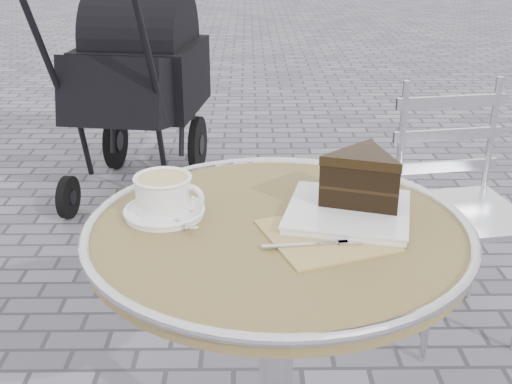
{
  "coord_description": "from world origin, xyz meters",
  "views": [
    {
      "loc": [
        -0.05,
        -1.06,
        1.25
      ],
      "look_at": [
        -0.04,
        0.05,
        0.78
      ],
      "focal_mm": 45.0,
      "sensor_mm": 36.0,
      "label": 1
    }
  ],
  "objects_px": {
    "cappuccino_set": "(165,198)",
    "bistro_chair": "(452,179)",
    "cake_plate_set": "(358,186)",
    "cafe_table": "(277,302)",
    "baby_stroller": "(137,90)"
  },
  "relations": [
    {
      "from": "cappuccino_set",
      "to": "bistro_chair",
      "type": "bearing_deg",
      "value": 61.03
    },
    {
      "from": "cake_plate_set",
      "to": "cappuccino_set",
      "type": "bearing_deg",
      "value": -165.44
    },
    {
      "from": "bistro_chair",
      "to": "cafe_table",
      "type": "bearing_deg",
      "value": -135.47
    },
    {
      "from": "cafe_table",
      "to": "cappuccino_set",
      "type": "xyz_separation_m",
      "value": [
        -0.21,
        0.05,
        0.2
      ]
    },
    {
      "from": "cafe_table",
      "to": "cake_plate_set",
      "type": "relative_size",
      "value": 2.07
    },
    {
      "from": "cappuccino_set",
      "to": "bistro_chair",
      "type": "relative_size",
      "value": 0.21
    },
    {
      "from": "bistro_chair",
      "to": "baby_stroller",
      "type": "relative_size",
      "value": 0.71
    },
    {
      "from": "cafe_table",
      "to": "cake_plate_set",
      "type": "xyz_separation_m",
      "value": [
        0.15,
        0.06,
        0.22
      ]
    },
    {
      "from": "cake_plate_set",
      "to": "bistro_chair",
      "type": "bearing_deg",
      "value": 73.61
    },
    {
      "from": "cafe_table",
      "to": "bistro_chair",
      "type": "distance_m",
      "value": 1.0
    },
    {
      "from": "baby_stroller",
      "to": "bistro_chair",
      "type": "bearing_deg",
      "value": -35.62
    },
    {
      "from": "cake_plate_set",
      "to": "baby_stroller",
      "type": "bearing_deg",
      "value": 125.03
    },
    {
      "from": "cappuccino_set",
      "to": "bistro_chair",
      "type": "xyz_separation_m",
      "value": [
        0.81,
        0.76,
        -0.27
      ]
    },
    {
      "from": "cafe_table",
      "to": "baby_stroller",
      "type": "xyz_separation_m",
      "value": [
        -0.59,
        1.96,
        -0.06
      ]
    },
    {
      "from": "cafe_table",
      "to": "bistro_chair",
      "type": "xyz_separation_m",
      "value": [
        0.59,
        0.81,
        -0.07
      ]
    }
  ]
}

